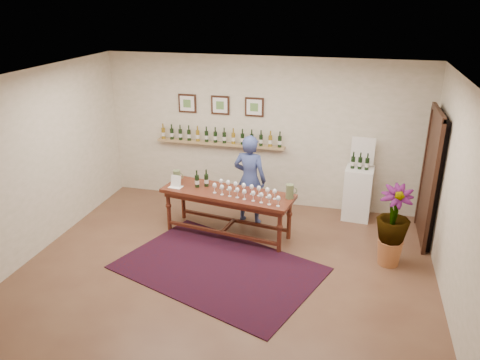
% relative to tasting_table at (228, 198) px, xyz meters
% --- Properties ---
extents(ground, '(6.00, 6.00, 0.00)m').
position_rel_tasting_table_xyz_m(ground, '(0.27, -1.03, -0.66)').
color(ground, brown).
rests_on(ground, ground).
extents(room_shell, '(6.00, 6.00, 6.00)m').
position_rel_tasting_table_xyz_m(room_shell, '(2.38, 0.82, 0.46)').
color(room_shell, silver).
rests_on(room_shell, ground).
extents(rug, '(3.33, 2.77, 0.02)m').
position_rel_tasting_table_xyz_m(rug, '(0.16, -1.08, -0.65)').
color(rug, '#400B10').
rests_on(rug, ground).
extents(tasting_table, '(2.28, 1.03, 0.78)m').
position_rel_tasting_table_xyz_m(tasting_table, '(0.00, 0.00, 0.00)').
color(tasting_table, '#4A1912').
rests_on(tasting_table, ground).
extents(table_glasses, '(1.33, 0.59, 0.18)m').
position_rel_tasting_table_xyz_m(table_glasses, '(0.31, -0.10, 0.21)').
color(table_glasses, white).
rests_on(table_glasses, tasting_table).
extents(table_bottles, '(0.33, 0.21, 0.33)m').
position_rel_tasting_table_xyz_m(table_bottles, '(-0.48, 0.11, 0.28)').
color(table_bottles, black).
rests_on(table_bottles, tasting_table).
extents(pitcher_left, '(0.18, 0.18, 0.23)m').
position_rel_tasting_table_xyz_m(pitcher_left, '(-0.95, 0.17, 0.23)').
color(pitcher_left, '#5D6A42').
rests_on(pitcher_left, tasting_table).
extents(pitcher_right, '(0.19, 0.19, 0.23)m').
position_rel_tasting_table_xyz_m(pitcher_right, '(1.03, -0.01, 0.23)').
color(pitcher_right, '#5D6A42').
rests_on(pitcher_right, tasting_table).
extents(menu_card, '(0.23, 0.18, 0.20)m').
position_rel_tasting_table_xyz_m(menu_card, '(-0.90, -0.00, 0.22)').
color(menu_card, white).
rests_on(menu_card, tasting_table).
extents(display_pedestal, '(0.51, 0.51, 0.95)m').
position_rel_tasting_table_xyz_m(display_pedestal, '(2.09, 1.18, -0.18)').
color(display_pedestal, white).
rests_on(display_pedestal, ground).
extents(pedestal_bottles, '(0.34, 0.11, 0.33)m').
position_rel_tasting_table_xyz_m(pedestal_bottles, '(2.08, 1.15, 0.46)').
color(pedestal_bottles, black).
rests_on(pedestal_bottles, display_pedestal).
extents(info_sign, '(0.41, 0.05, 0.56)m').
position_rel_tasting_table_xyz_m(info_sign, '(2.11, 1.30, 0.57)').
color(info_sign, white).
rests_on(info_sign, display_pedestal).
extents(potted_plant, '(0.57, 0.57, 1.09)m').
position_rel_tasting_table_xyz_m(potted_plant, '(2.60, -0.33, -0.03)').
color(potted_plant, '#A66137').
rests_on(potted_plant, ground).
extents(person, '(0.63, 0.45, 1.61)m').
position_rel_tasting_table_xyz_m(person, '(0.25, 0.54, 0.14)').
color(person, navy).
rests_on(person, ground).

